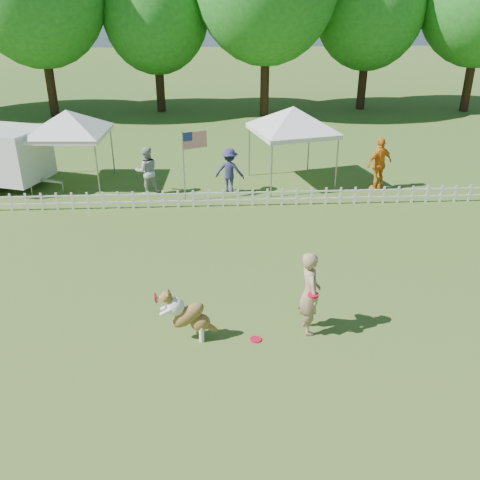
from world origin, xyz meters
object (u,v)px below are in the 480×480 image
Objects in this scene: flag_pole at (184,167)px; frisbee_on_turf at (256,339)px; dog at (189,315)px; spectator_c at (379,163)px; canopy_tent_right at (292,146)px; canopy_tent_left at (71,149)px; handler at (310,293)px; spectator_b at (230,171)px; spectator_a at (147,171)px.

frisbee_on_turf is at bearing -102.53° from flag_pole.
spectator_c is at bearing 53.07° from dog.
canopy_tent_right is 3.23m from spectator_c.
spectator_c reaches higher than frisbee_on_turf.
canopy_tent_left is 0.97× the size of canopy_tent_right.
canopy_tent_left is at bearing 30.66° from handler.
dog is at bearing 88.98° from handler.
spectator_b is 5.43m from spectator_c.
dog is 4.84× the size of frisbee_on_turf.
spectator_a reaches higher than spectator_b.
frisbee_on_turf is (-1.15, -0.30, -0.92)m from handler.
dog is at bearing 26.37° from spectator_c.
flag_pole is at bearing -20.11° from spectator_c.
handler is at bearing -51.06° from canopy_tent_left.
frisbee_on_turf is 10.52m from spectator_c.
spectator_c is (7.00, 0.88, -0.26)m from flag_pole.
spectator_c is (4.07, 8.78, 0.02)m from handler.
flag_pole is 1.43× the size of spectator_a.
spectator_b is (5.76, -1.20, -0.55)m from canopy_tent_left.
frisbee_on_turf is at bearing -116.01° from canopy_tent_right.
dog is 9.05m from spectator_a.
canopy_tent_right is at bearing 1.41° from canopy_tent_left.
spectator_b is at bearing -8.61° from canopy_tent_left.
canopy_tent_right reaches higher than spectator_a.
frisbee_on_turf is 0.09× the size of canopy_tent_right.
flag_pole is 1.50× the size of spectator_b.
frisbee_on_turf is at bearing 32.85° from spectator_c.
spectator_b is at bearing 91.32° from frisbee_on_turf.
flag_pole is (-2.93, 7.91, 0.28)m from handler.
spectator_c is at bearing -17.61° from flag_pole.
spectator_a is 1.06× the size of spectator_b.
handler reaches higher than dog.
canopy_tent_right is at bearing -10.95° from handler.
flag_pole is at bearing 39.50° from spectator_b.
spectator_a is 2.92m from spectator_b.
spectator_a is at bearing 100.52° from dog.
flag_pole is at bearing -22.05° from canopy_tent_left.
canopy_tent_right is 1.47× the size of spectator_c.
canopy_tent_left is 5.91m from spectator_b.
spectator_b reaches higher than dog.
canopy_tent_left is at bearing 129.99° from flag_pole.
spectator_a is (-4.27, 8.70, -0.08)m from handler.
canopy_tent_right is 2.60m from spectator_b.
canopy_tent_right reaches higher than handler.
canopy_tent_left is at bearing -32.86° from spectator_c.
spectator_c is (5.22, 9.08, 0.94)m from frisbee_on_turf.
dog is at bearing -62.32° from canopy_tent_left.
handler reaches higher than spectator_b.
spectator_b is (2.92, -0.02, -0.04)m from spectator_a.
handler is at bearing 37.87° from spectator_c.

